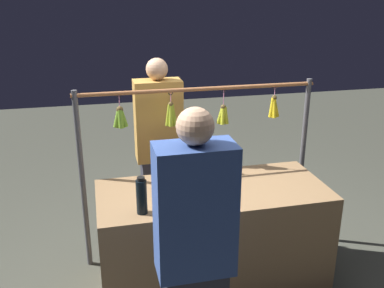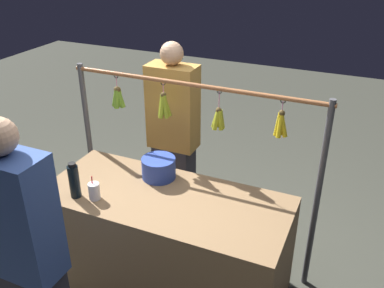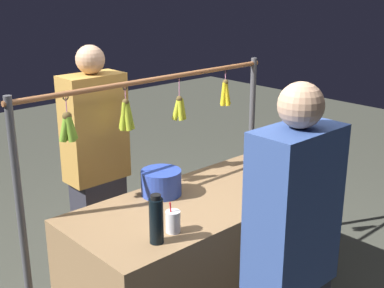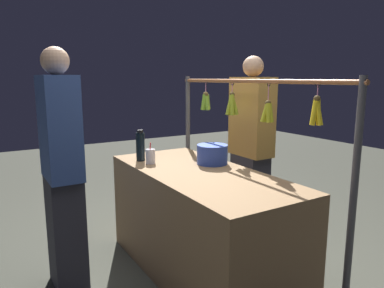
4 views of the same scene
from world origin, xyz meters
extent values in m
plane|color=#424439|center=(0.00, 0.00, 0.00)|extent=(12.00, 12.00, 0.00)
cube|color=olive|center=(0.00, 0.00, 0.41)|extent=(1.72, 0.75, 0.81)
cylinder|color=#4C4C51|center=(-0.95, -0.46, 0.76)|extent=(0.04, 0.04, 1.51)
cylinder|color=#4C4C51|center=(0.95, -0.46, 0.76)|extent=(0.04, 0.04, 1.51)
cylinder|color=#9E6038|center=(0.00, -0.46, 1.47)|extent=(1.97, 0.03, 0.03)
torus|color=black|center=(-0.65, -0.46, 1.46)|extent=(0.04, 0.01, 0.04)
cylinder|color=pink|center=(-0.65, -0.46, 1.41)|extent=(0.01, 0.01, 0.08)
sphere|color=brown|center=(-0.65, -0.46, 1.37)|extent=(0.04, 0.04, 0.04)
cylinder|color=yellow|center=(-0.63, -0.46, 1.29)|extent=(0.05, 0.03, 0.17)
cylinder|color=yellow|center=(-0.65, -0.44, 1.29)|extent=(0.03, 0.06, 0.17)
cylinder|color=yellow|center=(-0.66, -0.46, 1.29)|extent=(0.07, 0.03, 0.17)
cylinder|color=yellow|center=(-0.65, -0.47, 1.29)|extent=(0.03, 0.06, 0.17)
torus|color=black|center=(-0.21, -0.46, 1.46)|extent=(0.04, 0.01, 0.04)
cylinder|color=pink|center=(-0.21, -0.46, 1.39)|extent=(0.01, 0.01, 0.14)
sphere|color=brown|center=(-0.21, -0.46, 1.32)|extent=(0.04, 0.04, 0.04)
cylinder|color=gold|center=(-0.19, -0.46, 1.25)|extent=(0.07, 0.04, 0.15)
cylinder|color=gold|center=(-0.20, -0.44, 1.25)|extent=(0.05, 0.07, 0.15)
cylinder|color=gold|center=(-0.23, -0.45, 1.25)|extent=(0.05, 0.04, 0.15)
cylinder|color=gold|center=(-0.23, -0.47, 1.25)|extent=(0.05, 0.04, 0.15)
cylinder|color=gold|center=(-0.20, -0.48, 1.25)|extent=(0.05, 0.07, 0.15)
torus|color=black|center=(0.23, -0.46, 1.46)|extent=(0.04, 0.01, 0.04)
cylinder|color=pink|center=(0.23, -0.46, 1.41)|extent=(0.01, 0.01, 0.09)
sphere|color=brown|center=(0.23, -0.46, 1.36)|extent=(0.04, 0.04, 0.04)
cylinder|color=#9EB227|center=(0.25, -0.46, 1.28)|extent=(0.06, 0.03, 0.18)
cylinder|color=#9EB227|center=(0.23, -0.44, 1.28)|extent=(0.04, 0.07, 0.18)
cylinder|color=#9EB227|center=(0.21, -0.45, 1.28)|extent=(0.06, 0.05, 0.18)
cylinder|color=#9EB227|center=(0.21, -0.47, 1.28)|extent=(0.07, 0.06, 0.18)
cylinder|color=#9EB227|center=(0.23, -0.48, 1.28)|extent=(0.05, 0.07, 0.18)
torus|color=black|center=(0.63, -0.46, 1.46)|extent=(0.04, 0.01, 0.04)
cylinder|color=pink|center=(0.63, -0.46, 1.40)|extent=(0.01, 0.01, 0.11)
sphere|color=brown|center=(0.63, -0.46, 1.35)|extent=(0.05, 0.05, 0.05)
cylinder|color=#70A32C|center=(0.65, -0.46, 1.28)|extent=(0.08, 0.04, 0.15)
cylinder|color=#70A32C|center=(0.63, -0.44, 1.28)|extent=(0.04, 0.07, 0.15)
cylinder|color=#70A32C|center=(0.61, -0.46, 1.28)|extent=(0.08, 0.04, 0.15)
cylinder|color=#70A32C|center=(0.63, -0.48, 1.28)|extent=(0.04, 0.06, 0.15)
cylinder|color=black|center=(0.56, 0.24, 0.93)|extent=(0.07, 0.07, 0.24)
cylinder|color=black|center=(0.56, 0.24, 1.06)|extent=(0.05, 0.05, 0.02)
cylinder|color=#2C46AA|center=(0.16, -0.21, 0.89)|extent=(0.25, 0.25, 0.16)
cylinder|color=silver|center=(0.43, 0.21, 0.87)|extent=(0.08, 0.08, 0.12)
cylinder|color=red|center=(0.44, 0.21, 0.90)|extent=(0.01, 0.02, 0.17)
cube|color=#2D2D38|center=(0.29, -0.73, 0.40)|extent=(0.32, 0.22, 0.80)
cube|color=#BF8C3F|center=(0.29, -0.73, 1.16)|extent=(0.40, 0.22, 0.70)
sphere|color=tan|center=(0.29, -0.73, 1.60)|extent=(0.18, 0.18, 0.18)
cube|color=#334C8C|center=(0.36, 0.91, 1.16)|extent=(0.40, 0.22, 0.71)
camera|label=1|loc=(0.82, 2.79, 2.22)|focal=40.30mm
camera|label=2|loc=(-1.15, 2.14, 2.46)|focal=39.76mm
camera|label=3|loc=(1.99, 2.06, 2.08)|focal=48.07mm
camera|label=4|loc=(-2.19, 1.40, 1.50)|focal=33.68mm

